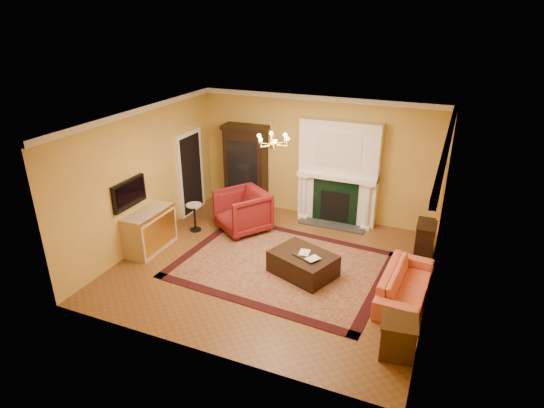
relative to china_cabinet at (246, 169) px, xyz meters
The scene contains 26 objects.
floor 3.24m from the china_cabinet, 54.33° to the right, with size 6.00×5.50×0.02m, color brown.
ceiling 3.64m from the china_cabinet, 54.33° to the right, with size 6.00×5.50×0.02m, color white.
wall_back 1.86m from the china_cabinet, ahead, with size 6.00×0.02×3.00m, color #DCB64F.
wall_front 5.56m from the china_cabinet, 71.20° to the right, with size 6.00×0.02×3.00m, color #DCB64F.
wall_left 2.81m from the china_cabinet, 116.16° to the right, with size 0.02×5.50×3.00m, color #DCB64F.
wall_right 5.42m from the china_cabinet, 27.43° to the right, with size 0.02×5.50×3.00m, color #DCB64F.
fireplace 2.39m from the china_cabinet, ahead, with size 1.90×0.70×2.50m.
crown_molding 3.02m from the china_cabinet, 40.63° to the right, with size 6.00×5.50×0.12m.
doorway 1.41m from the china_cabinet, 145.91° to the right, with size 0.08×1.05×2.10m.
tv_panel 3.31m from the china_cabinet, 110.56° to the right, with size 0.09×0.95×0.58m.
gilt_mirror 4.91m from the china_cabinet, 12.91° to the right, with size 0.06×0.76×1.05m.
chandelier 3.44m from the china_cabinet, 54.33° to the right, with size 0.63×0.55×0.53m.
oriental_rug 3.28m from the china_cabinet, 50.99° to the right, with size 4.12×3.09×0.02m, color #450E12.
china_cabinet is the anchor object (origin of this frame).
wingback_armchair 1.47m from the china_cabinet, 68.15° to the right, with size 1.05×0.98×1.08m, color maroon.
pedestal_table 1.92m from the china_cabinet, 106.72° to the right, with size 0.37×0.37×0.67m.
commode 3.07m from the china_cabinet, 108.23° to the right, with size 0.57×1.20×0.89m, color tan.
coral_sofa 5.16m from the china_cabinet, 30.44° to the right, with size 1.90×0.56×0.74m, color #E25347.
end_table 6.17m from the china_cabinet, 42.60° to the right, with size 0.50×0.50×0.58m, color #39240F.
console_table 4.70m from the china_cabinet, 10.57° to the right, with size 0.37×0.64×0.71m, color black.
leather_ottoman 3.64m from the china_cabinet, 46.24° to the right, with size 1.19×0.87×0.44m, color black.
ottoman_tray 3.67m from the china_cabinet, 46.29° to the right, with size 0.40×0.31×0.03m, color black.
book_a 3.55m from the china_cabinet, 47.44° to the right, with size 0.20×0.02×0.26m, color gray.
book_b 3.78m from the china_cabinet, 45.75° to the right, with size 0.19×0.02×0.27m, color gray.
topiary_left 1.80m from the china_cabinet, ahead, with size 0.18×0.18×0.47m.
topiary_right 3.15m from the china_cabinet, ahead, with size 0.15×0.15×0.39m.
Camera 1 is at (3.09, -7.41, 4.84)m, focal length 30.00 mm.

